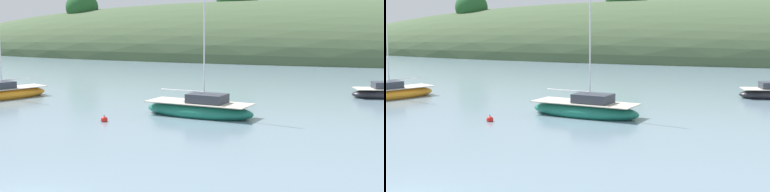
{
  "view_description": "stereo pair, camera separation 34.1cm",
  "coord_description": "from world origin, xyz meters",
  "views": [
    {
      "loc": [
        11.63,
        -14.88,
        6.44
      ],
      "look_at": [
        0.0,
        20.0,
        1.2
      ],
      "focal_mm": 50.19,
      "sensor_mm": 36.0,
      "label": 1
    },
    {
      "loc": [
        11.95,
        -14.77,
        6.44
      ],
      "look_at": [
        0.0,
        20.0,
        1.2
      ],
      "focal_mm": 50.19,
      "sensor_mm": 36.0,
      "label": 2
    }
  ],
  "objects": [
    {
      "name": "sailboat_red_portside",
      "position": [
        0.85,
        19.07,
        0.46
      ],
      "size": [
        8.11,
        3.78,
        9.99
      ],
      "color": "#196B56",
      "rests_on": "ground"
    },
    {
      "name": "mooring_buoy_inner",
      "position": [
        -4.31,
        15.22,
        0.12
      ],
      "size": [
        0.44,
        0.44,
        0.54
      ],
      "color": "red",
      "rests_on": "ground"
    },
    {
      "name": "far_shoreline_hill",
      "position": [
        0.05,
        78.72,
        0.09
      ],
      "size": [
        150.0,
        36.0,
        23.56
      ],
      "color": "#425638",
      "rests_on": "ground"
    },
    {
      "name": "sailboat_cream_ketch",
      "position": [
        -16.86,
        21.86,
        0.42
      ],
      "size": [
        5.13,
        7.41,
        8.25
      ],
      "color": "orange",
      "rests_on": "ground"
    }
  ]
}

